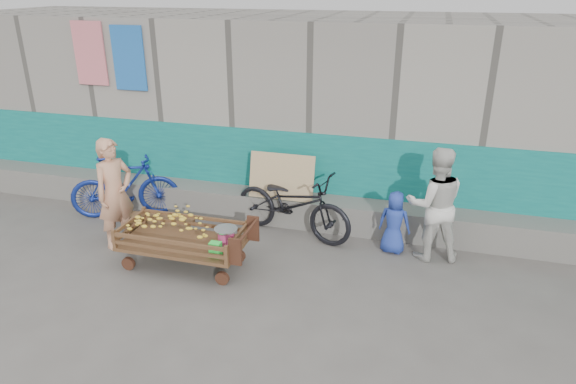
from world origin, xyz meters
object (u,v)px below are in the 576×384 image
(vendor_man, at_px, (115,194))
(bicycle_dark, at_px, (292,204))
(bench, at_px, (158,223))
(child, at_px, (394,222))
(banana_cart, at_px, (180,232))
(bicycle_blue, at_px, (125,187))
(woman, at_px, (435,204))

(vendor_man, relative_size, bicycle_dark, 0.83)
(bench, height_order, child, child)
(child, bearing_deg, vendor_man, 20.27)
(banana_cart, bearing_deg, bicycle_dark, 47.16)
(banana_cart, height_order, bicycle_blue, bicycle_blue)
(woman, bearing_deg, bicycle_dark, -15.95)
(banana_cart, distance_m, bicycle_blue, 1.95)
(bench, bearing_deg, child, 7.53)
(woman, distance_m, bicycle_blue, 4.74)
(bench, xyz_separation_m, vendor_man, (-0.37, -0.40, 0.60))
(woman, xyz_separation_m, bicycle_dark, (-1.99, 0.13, -0.29))
(vendor_man, height_order, bicycle_blue, vendor_man)
(banana_cart, xyz_separation_m, vendor_man, (-1.12, 0.30, 0.29))
(banana_cart, xyz_separation_m, woman, (3.17, 1.14, 0.29))
(child, xyz_separation_m, bicycle_blue, (-4.22, 0.03, 0.06))
(child, distance_m, bicycle_dark, 1.49)
(bicycle_dark, distance_m, bicycle_blue, 2.74)
(bench, height_order, woman, woman)
(banana_cart, height_order, bench, banana_cart)
(vendor_man, distance_m, child, 3.89)
(woman, relative_size, child, 1.75)
(bicycle_dark, bearing_deg, vendor_man, 127.89)
(banana_cart, xyz_separation_m, bicycle_dark, (1.18, 1.27, -0.00))
(vendor_man, bearing_deg, child, -54.75)
(bench, height_order, bicycle_blue, bicycle_blue)
(banana_cart, xyz_separation_m, bench, (-0.75, 0.70, -0.31))
(banana_cart, relative_size, bench, 1.63)
(bicycle_blue, bearing_deg, vendor_man, -178.02)
(child, xyz_separation_m, bicycle_dark, (-1.49, 0.12, 0.05))
(bench, bearing_deg, bicycle_blue, 149.48)
(vendor_man, distance_m, bicycle_blue, 1.03)
(banana_cart, distance_m, woman, 3.38)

